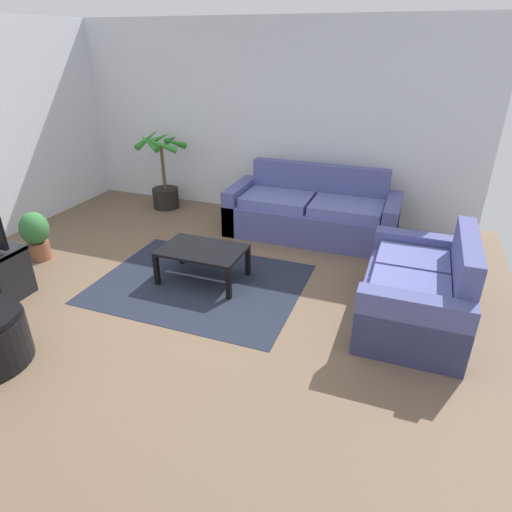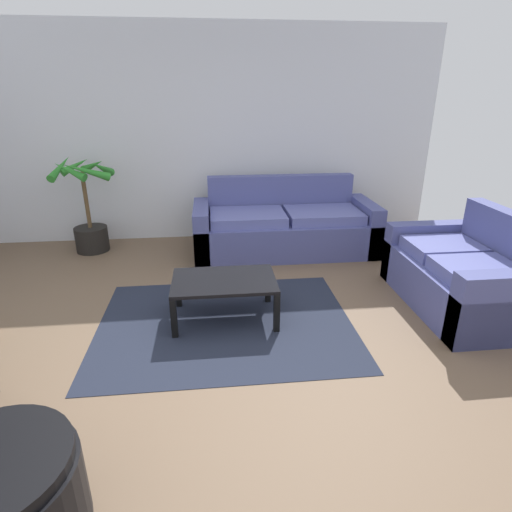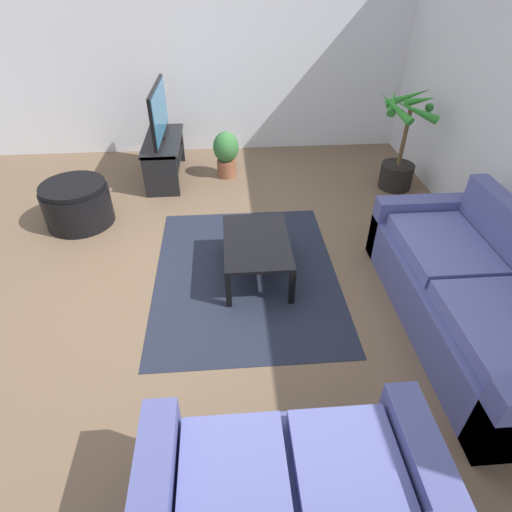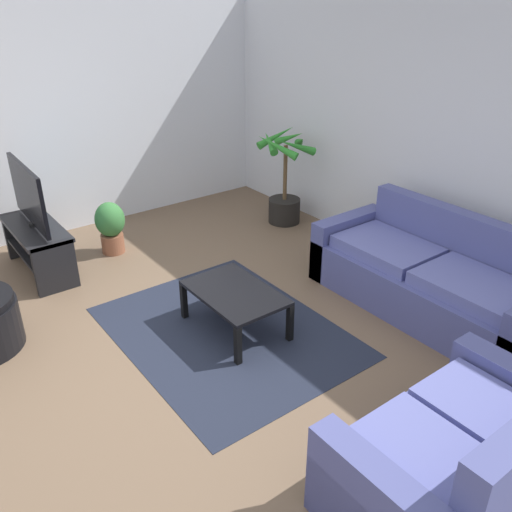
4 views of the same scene
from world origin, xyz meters
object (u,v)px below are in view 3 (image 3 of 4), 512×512
(tv_stand, at_px, (164,153))
(potted_palm, at_px, (400,152))
(couch_main, at_px, (473,299))
(tv, at_px, (159,112))
(coffee_table, at_px, (256,245))
(ottoman, at_px, (77,204))
(potted_plant_small, at_px, (226,152))

(tv_stand, distance_m, potted_palm, 2.96)
(couch_main, distance_m, tv, 3.99)
(coffee_table, xyz_separation_m, ottoman, (-1.06, -1.89, -0.10))
(couch_main, relative_size, tv_stand, 2.03)
(couch_main, xyz_separation_m, potted_plant_small, (-2.92, -1.86, 0.03))
(potted_plant_small, bearing_deg, tv, -90.88)
(tv, height_order, ottoman, tv)
(couch_main, distance_m, potted_plant_small, 3.46)
(potted_plant_small, bearing_deg, potted_palm, 76.88)
(tv, bearing_deg, potted_palm, 80.14)
(tv_stand, relative_size, ottoman, 1.52)
(coffee_table, bearing_deg, potted_plant_small, -173.67)
(tv, xyz_separation_m, ottoman, (1.05, -0.86, -0.64))
(couch_main, height_order, tv_stand, couch_main)
(coffee_table, distance_m, ottoman, 2.16)
(tv_stand, bearing_deg, couch_main, 42.27)
(tv_stand, distance_m, potted_plant_small, 0.80)
(potted_palm, bearing_deg, potted_plant_small, -103.12)
(tv, bearing_deg, potted_plant_small, 89.12)
(tv_stand, height_order, tv, tv)
(couch_main, bearing_deg, tv, -137.77)
(ottoman, bearing_deg, couch_main, 61.94)
(potted_palm, relative_size, potted_plant_small, 1.99)
(coffee_table, bearing_deg, ottoman, -119.32)
(tv_stand, bearing_deg, potted_plant_small, 89.12)
(tv_stand, xyz_separation_m, ottoman, (1.05, -0.86, -0.11))
(tv_stand, xyz_separation_m, coffee_table, (2.11, 1.03, -0.01))
(tv, distance_m, potted_plant_small, 0.96)
(couch_main, bearing_deg, potted_plant_small, -147.41)
(potted_palm, bearing_deg, couch_main, -5.97)
(couch_main, bearing_deg, potted_palm, 174.03)
(couch_main, relative_size, coffee_table, 2.49)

